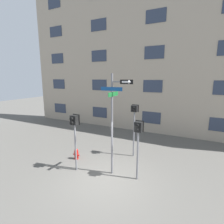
{
  "coord_description": "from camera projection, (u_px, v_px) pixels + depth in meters",
  "views": [
    {
      "loc": [
        3.38,
        -6.05,
        4.42
      ],
      "look_at": [
        -0.02,
        0.61,
        2.93
      ],
      "focal_mm": 28.0,
      "sensor_mm": 36.0,
      "label": 1
    }
  ],
  "objects": [
    {
      "name": "ground_plane",
      "position": [
        106.0,
        180.0,
        7.65
      ],
      "size": [
        60.0,
        60.0,
        0.0
      ],
      "primitive_type": "plane",
      "color": "#595651"
    },
    {
      "name": "pedestrian_signal_across",
      "position": [
        134.0,
        117.0,
        9.54
      ],
      "size": [
        0.39,
        0.4,
        2.95
      ],
      "color": "slate",
      "rests_on": "ground_plane"
    },
    {
      "name": "street_sign_pole",
      "position": [
        114.0,
        117.0,
        7.62
      ],
      "size": [
        1.45,
        0.91,
        4.59
      ],
      "color": "slate",
      "rests_on": "ground_plane"
    },
    {
      "name": "building_facade",
      "position": [
        155.0,
        53.0,
        13.25
      ],
      "size": [
        24.0,
        0.63,
        12.47
      ],
      "color": "tan",
      "rests_on": "ground_plane"
    },
    {
      "name": "pedestrian_signal_right",
      "position": [
        138.0,
        134.0,
        7.31
      ],
      "size": [
        0.37,
        0.4,
        2.64
      ],
      "color": "slate",
      "rests_on": "ground_plane"
    },
    {
      "name": "pedestrian_signal_left",
      "position": [
        75.0,
        127.0,
        8.05
      ],
      "size": [
        0.38,
        0.4,
        2.74
      ],
      "color": "slate",
      "rests_on": "ground_plane"
    },
    {
      "name": "fire_hydrant",
      "position": [
        76.0,
        154.0,
        9.56
      ],
      "size": [
        0.39,
        0.23,
        0.6
      ],
      "color": "red",
      "rests_on": "ground_plane"
    }
  ]
}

